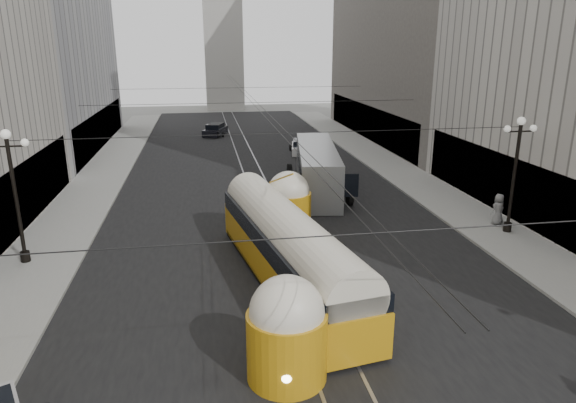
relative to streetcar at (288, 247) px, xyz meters
name	(u,v)px	position (x,y,z in m)	size (l,w,h in m)	color
road	(255,179)	(0.50, 18.61, -1.71)	(20.00, 85.00, 0.02)	black
sidewalk_left	(104,174)	(-11.50, 22.11, -1.64)	(4.00, 72.00, 0.15)	gray
sidewalk_right	(386,163)	(12.50, 22.11, -1.64)	(4.00, 72.00, 0.15)	gray
rail_left	(246,179)	(-0.25, 18.61, -1.71)	(0.12, 85.00, 0.04)	gray
rail_right	(265,179)	(1.25, 18.61, -1.71)	(0.12, 85.00, 0.04)	gray
distant_tower	(222,13)	(0.50, 66.11, 13.26)	(6.00, 6.00, 31.36)	#B2AFA8
lamppost_left_mid	(14,189)	(-12.10, 4.11, 2.03)	(1.86, 0.44, 6.37)	black
lamppost_right_mid	(515,168)	(13.10, 4.11, 2.03)	(1.86, 0.44, 6.37)	black
catenary	(257,105)	(0.62, 17.60, 4.17)	(25.00, 72.00, 0.23)	black
streetcar	(288,247)	(0.00, 0.00, 0.00)	(4.81, 15.82, 3.51)	#C78B11
city_bus	(317,167)	(4.59, 14.80, 0.01)	(4.48, 12.68, 3.14)	#95989A
sedan_white_far	(301,147)	(5.93, 27.78, -1.11)	(2.47, 4.47, 1.33)	white
sedan_dark_far	(215,130)	(-1.95, 39.63, -1.09)	(3.16, 4.68, 1.37)	black
pedestrian_sidewalk_right	(498,209)	(13.16, 5.26, -0.65)	(0.89, 0.55, 1.83)	slate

